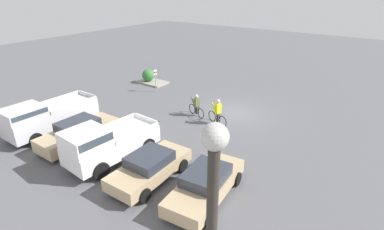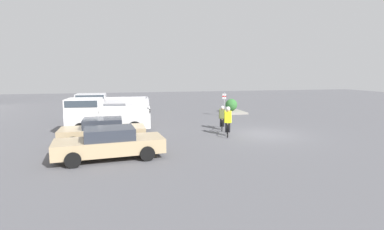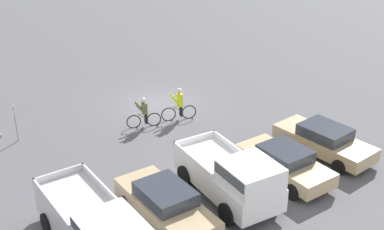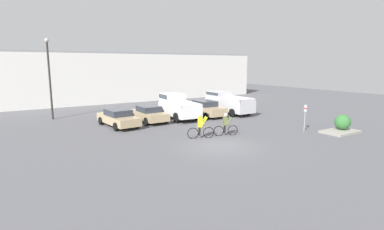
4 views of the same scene
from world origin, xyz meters
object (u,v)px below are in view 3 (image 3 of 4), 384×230
at_px(sedan_1, 284,162).
at_px(fire_lane_sign, 15,117).
at_px(cyclist_0, 144,113).
at_px(cyclist_1, 179,104).
at_px(pickup_truck_0, 233,176).
at_px(sedan_2, 166,205).
at_px(sedan_0, 324,140).
at_px(pickup_truck_1, 96,227).

relative_size(sedan_1, fire_lane_sign, 2.12).
relative_size(cyclist_0, cyclist_1, 0.94).
xyz_separation_m(cyclist_0, cyclist_1, (-1.86, 0.30, 0.11)).
xyz_separation_m(pickup_truck_0, cyclist_1, (-2.29, -7.17, -0.25)).
distance_m(sedan_2, cyclist_1, 8.48).
bearing_deg(sedan_0, cyclist_0, -52.91).
height_order(sedan_0, cyclist_0, cyclist_0).
bearing_deg(fire_lane_sign, sedan_1, 130.35).
distance_m(sedan_0, cyclist_0, 8.61).
bearing_deg(pickup_truck_0, cyclist_1, -107.74).
relative_size(pickup_truck_0, cyclist_0, 3.03).
distance_m(sedan_2, cyclist_0, 7.79).
height_order(pickup_truck_0, pickup_truck_1, pickup_truck_0).
xyz_separation_m(sedan_1, cyclist_0, (2.39, -7.29, 0.08)).
relative_size(sedan_1, cyclist_0, 2.60).
bearing_deg(cyclist_1, sedan_1, 94.38).
height_order(pickup_truck_0, cyclist_0, pickup_truck_0).
xyz_separation_m(pickup_truck_0, sedan_2, (2.77, -0.38, -0.40)).
bearing_deg(cyclist_0, sedan_1, 108.16).
relative_size(sedan_0, pickup_truck_0, 0.94).
xyz_separation_m(pickup_truck_1, cyclist_0, (-6.01, -7.30, -0.31)).
bearing_deg(pickup_truck_1, fire_lane_sign, -92.59).
bearing_deg(pickup_truck_1, cyclist_0, -129.46).
relative_size(sedan_0, pickup_truck_1, 0.86).
distance_m(pickup_truck_1, cyclist_1, 10.53).
relative_size(cyclist_1, fire_lane_sign, 0.87).
distance_m(sedan_0, sedan_1, 2.83).
xyz_separation_m(pickup_truck_0, fire_lane_sign, (5.15, -9.57, 0.11)).
bearing_deg(fire_lane_sign, cyclist_0, 159.43).
relative_size(sedan_1, cyclist_1, 2.45).
height_order(sedan_0, pickup_truck_1, pickup_truck_1).
bearing_deg(sedan_0, cyclist_1, -63.08).
distance_m(sedan_0, pickup_truck_0, 5.68).
distance_m(pickup_truck_1, fire_lane_sign, 9.41).
xyz_separation_m(sedan_0, sedan_1, (2.80, 0.43, 0.00)).
bearing_deg(sedan_2, fire_lane_sign, -75.50).
xyz_separation_m(pickup_truck_0, pickup_truck_1, (5.57, -0.17, -0.05)).
height_order(pickup_truck_0, cyclist_1, pickup_truck_0).
bearing_deg(sedan_0, sedan_1, 8.67).
relative_size(sedan_0, cyclist_0, 2.86).
bearing_deg(sedan_2, sedan_1, 177.96).
height_order(sedan_0, cyclist_1, cyclist_1).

